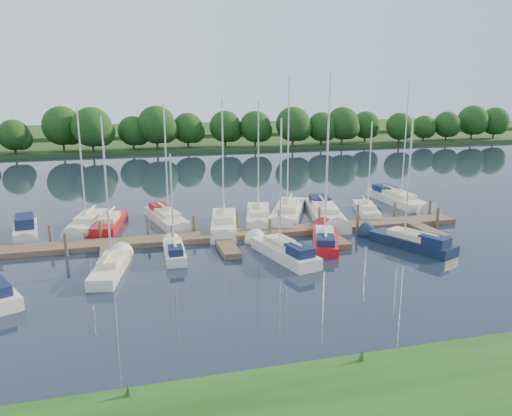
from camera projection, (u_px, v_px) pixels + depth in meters
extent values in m
plane|color=#171E2F|center=(244.00, 276.00, 30.33)|extent=(260.00, 260.00, 0.00)
cube|color=brown|center=(219.00, 236.00, 37.80)|extent=(40.00, 2.00, 0.40)
cube|color=brown|center=(109.00, 257.00, 32.97)|extent=(1.20, 4.00, 0.40)
cube|color=brown|center=(227.00, 248.00, 34.98)|extent=(1.20, 4.00, 0.40)
cube|color=brown|center=(333.00, 239.00, 36.99)|extent=(1.20, 4.00, 0.40)
cube|color=brown|center=(428.00, 231.00, 38.99)|extent=(1.20, 4.00, 0.40)
cylinder|color=#473D33|center=(51.00, 238.00, 35.89)|extent=(0.24, 0.24, 2.00)
cylinder|color=#473D33|center=(101.00, 234.00, 36.76)|extent=(0.24, 0.24, 2.00)
cylinder|color=#473D33|center=(148.00, 231.00, 37.62)|extent=(0.24, 0.24, 2.00)
cylinder|color=#473D33|center=(194.00, 228.00, 38.49)|extent=(0.24, 0.24, 2.00)
cylinder|color=#473D33|center=(238.00, 225.00, 39.36)|extent=(0.24, 0.24, 2.00)
cylinder|color=#473D33|center=(279.00, 222.00, 40.23)|extent=(0.24, 0.24, 2.00)
cylinder|color=#473D33|center=(319.00, 219.00, 41.09)|extent=(0.24, 0.24, 2.00)
cylinder|color=#473D33|center=(358.00, 216.00, 41.96)|extent=(0.24, 0.24, 2.00)
cylinder|color=#473D33|center=(394.00, 214.00, 42.83)|extent=(0.24, 0.24, 2.00)
cylinder|color=#473D33|center=(430.00, 211.00, 43.69)|extent=(0.24, 0.24, 2.00)
cylinder|color=#473D33|center=(66.00, 247.00, 33.77)|extent=(0.24, 0.24, 2.00)
cylinder|color=#473D33|center=(173.00, 239.00, 35.58)|extent=(0.24, 0.24, 2.00)
cylinder|color=#473D33|center=(270.00, 232.00, 37.39)|extent=(0.24, 0.24, 2.00)
cylinder|color=#473D33|center=(357.00, 225.00, 39.19)|extent=(0.24, 0.24, 2.00)
cylinder|color=#473D33|center=(437.00, 219.00, 41.00)|extent=(0.24, 0.24, 2.00)
cube|color=#213C17|center=(157.00, 143.00, 100.72)|extent=(180.00, 30.00, 0.60)
cube|color=#314E22|center=(150.00, 131.00, 124.11)|extent=(220.00, 40.00, 1.40)
cylinder|color=#38281C|center=(15.00, 151.00, 80.79)|extent=(0.36, 0.36, 2.39)
sphere|color=#0F350E|center=(13.00, 133.00, 80.11)|extent=(5.58, 5.58, 5.58)
sphere|color=#0F350E|center=(22.00, 138.00, 80.78)|extent=(3.99, 3.99, 3.99)
cylinder|color=#38281C|center=(60.00, 149.00, 83.93)|extent=(0.36, 0.36, 2.46)
sphere|color=#0F350E|center=(58.00, 131.00, 83.23)|extent=(5.73, 5.73, 5.73)
sphere|color=#0F350E|center=(66.00, 135.00, 83.92)|extent=(4.09, 4.09, 4.09)
cylinder|color=#38281C|center=(90.00, 149.00, 83.75)|extent=(0.36, 0.36, 2.26)
sphere|color=#0F350E|center=(89.00, 133.00, 83.10)|extent=(5.27, 5.27, 5.27)
sphere|color=#0F350E|center=(96.00, 137.00, 83.75)|extent=(3.77, 3.77, 3.77)
cylinder|color=#38281C|center=(126.00, 146.00, 85.57)|extent=(0.36, 0.36, 2.80)
sphere|color=#0F350E|center=(125.00, 126.00, 84.77)|extent=(6.54, 6.54, 6.54)
sphere|color=#0F350E|center=(134.00, 132.00, 85.52)|extent=(4.67, 4.67, 4.67)
cylinder|color=#38281C|center=(167.00, 144.00, 90.30)|extent=(0.36, 0.36, 2.49)
sphere|color=#0F350E|center=(166.00, 127.00, 89.59)|extent=(5.82, 5.82, 5.82)
sphere|color=#0F350E|center=(173.00, 132.00, 90.28)|extent=(4.16, 4.16, 4.16)
cylinder|color=#38281C|center=(187.00, 143.00, 91.12)|extent=(0.36, 0.36, 2.81)
sphere|color=#0F350E|center=(187.00, 124.00, 90.31)|extent=(6.56, 6.56, 6.56)
sphere|color=#0F350E|center=(194.00, 129.00, 91.07)|extent=(4.68, 4.68, 4.68)
cylinder|color=#38281C|center=(232.00, 145.00, 90.60)|extent=(0.36, 0.36, 2.15)
sphere|color=#0F350E|center=(231.00, 131.00, 89.99)|extent=(5.02, 5.02, 5.02)
sphere|color=#0F350E|center=(237.00, 134.00, 90.61)|extent=(3.58, 3.58, 3.58)
cylinder|color=#38281C|center=(255.00, 143.00, 94.50)|extent=(0.36, 0.36, 2.10)
sphere|color=#0F350E|center=(255.00, 129.00, 93.90)|extent=(4.89, 4.89, 4.89)
sphere|color=#0F350E|center=(260.00, 133.00, 94.52)|extent=(3.49, 3.49, 3.49)
cylinder|color=#38281C|center=(293.00, 142.00, 94.16)|extent=(0.36, 0.36, 2.46)
sphere|color=#0F350E|center=(293.00, 126.00, 93.46)|extent=(5.73, 5.73, 5.73)
sphere|color=#0F350E|center=(299.00, 130.00, 94.15)|extent=(4.09, 4.09, 4.09)
cylinder|color=#38281C|center=(319.00, 141.00, 96.06)|extent=(0.36, 0.36, 2.29)
sphere|color=#0F350E|center=(319.00, 127.00, 95.40)|extent=(5.34, 5.34, 5.34)
sphere|color=#0F350E|center=(324.00, 131.00, 96.06)|extent=(3.81, 3.81, 3.81)
cylinder|color=#38281C|center=(343.00, 140.00, 97.20)|extent=(0.36, 0.36, 2.65)
sphere|color=#0F350E|center=(344.00, 123.00, 96.44)|extent=(6.18, 6.18, 6.18)
sphere|color=#0F350E|center=(349.00, 128.00, 97.17)|extent=(4.41, 4.41, 4.41)
cylinder|color=#38281C|center=(363.00, 139.00, 99.50)|extent=(0.36, 0.36, 2.69)
sphere|color=#0F350E|center=(364.00, 122.00, 98.73)|extent=(6.29, 6.29, 6.29)
sphere|color=#0F350E|center=(369.00, 126.00, 99.46)|extent=(4.49, 4.49, 4.49)
cylinder|color=#38281C|center=(395.00, 140.00, 99.57)|extent=(0.36, 0.36, 2.12)
sphere|color=#0F350E|center=(396.00, 127.00, 98.96)|extent=(4.96, 4.96, 4.96)
sphere|color=#0F350E|center=(400.00, 130.00, 99.58)|extent=(3.54, 3.54, 3.54)
cylinder|color=#38281C|center=(418.00, 138.00, 102.34)|extent=(0.36, 0.36, 2.32)
sphere|color=#0F350E|center=(419.00, 124.00, 101.67)|extent=(5.41, 5.41, 5.41)
sphere|color=#0F350E|center=(423.00, 128.00, 102.33)|extent=(3.87, 3.87, 3.87)
cylinder|color=#38281C|center=(454.00, 138.00, 102.83)|extent=(0.36, 0.36, 2.14)
sphere|color=#0F350E|center=(455.00, 126.00, 102.22)|extent=(4.99, 4.99, 4.99)
sphere|color=#0F350E|center=(459.00, 129.00, 102.84)|extent=(3.57, 3.57, 3.57)
cylinder|color=#38281C|center=(470.00, 137.00, 103.40)|extent=(0.36, 0.36, 2.69)
sphere|color=#0F350E|center=(471.00, 121.00, 102.63)|extent=(6.27, 6.27, 6.27)
sphere|color=#0F350E|center=(476.00, 125.00, 103.36)|extent=(4.48, 4.48, 4.48)
cylinder|color=#38281C|center=(504.00, 137.00, 104.18)|extent=(0.36, 0.36, 2.39)
sphere|color=#0F350E|center=(506.00, 123.00, 103.49)|extent=(5.59, 5.59, 5.59)
sphere|color=#0F350E|center=(510.00, 127.00, 104.17)|extent=(3.99, 3.99, 3.99)
cube|color=silver|center=(26.00, 232.00, 38.87)|extent=(2.42, 5.26, 1.06)
cone|color=silver|center=(25.00, 241.00, 36.62)|extent=(1.05, 1.63, 0.84)
cube|color=#121D41|center=(25.00, 222.00, 38.68)|extent=(1.74, 2.95, 0.95)
cube|color=silver|center=(89.00, 224.00, 41.40)|extent=(3.23, 6.85, 1.03)
cone|color=silver|center=(77.00, 235.00, 38.19)|extent=(1.40, 2.46, 0.93)
cube|color=beige|center=(87.00, 217.00, 40.93)|extent=(2.00, 3.20, 0.47)
cylinder|color=silver|center=(82.00, 166.00, 39.60)|extent=(0.12, 0.12, 8.92)
cylinder|color=silver|center=(90.00, 210.00, 41.80)|extent=(0.74, 2.93, 0.10)
cylinder|color=silver|center=(90.00, 210.00, 41.80)|extent=(0.77, 2.62, 0.20)
cube|color=#A90F14|center=(111.00, 225.00, 40.88)|extent=(2.90, 6.38, 1.11)
cone|color=#A90F14|center=(102.00, 236.00, 37.89)|extent=(1.27, 2.28, 0.86)
cube|color=beige|center=(109.00, 218.00, 40.42)|extent=(1.81, 2.97, 0.51)
cylinder|color=silver|center=(105.00, 170.00, 39.18)|extent=(0.12, 0.12, 8.31)
cylinder|color=silver|center=(111.00, 210.00, 41.22)|extent=(0.64, 2.74, 0.10)
cylinder|color=silver|center=(111.00, 210.00, 41.22)|extent=(0.68, 2.46, 0.20)
cube|color=silver|center=(166.00, 220.00, 42.45)|extent=(3.33, 7.12, 1.09)
cone|color=silver|center=(179.00, 230.00, 39.48)|extent=(1.45, 2.55, 0.96)
cube|color=beige|center=(167.00, 213.00, 41.99)|extent=(2.06, 3.33, 0.50)
cube|color=maroon|center=(159.00, 207.00, 43.93)|extent=(1.75, 2.30, 0.55)
cylinder|color=silver|center=(166.00, 161.00, 40.65)|extent=(0.12, 0.12, 9.27)
cylinder|color=silver|center=(163.00, 206.00, 42.79)|extent=(0.75, 3.04, 0.10)
cylinder|color=silver|center=(163.00, 206.00, 42.79)|extent=(0.78, 2.73, 0.20)
cube|color=silver|center=(224.00, 225.00, 40.95)|extent=(3.37, 7.30, 1.23)
cone|color=silver|center=(224.00, 238.00, 37.53)|extent=(1.47, 2.62, 0.99)
cube|color=beige|center=(224.00, 217.00, 40.43)|extent=(2.09, 3.41, 0.56)
cylinder|color=silver|center=(223.00, 161.00, 39.01)|extent=(0.12, 0.12, 9.51)
cylinder|color=silver|center=(224.00, 208.00, 41.35)|extent=(0.74, 3.12, 0.10)
cylinder|color=silver|center=(224.00, 208.00, 41.35)|extent=(0.77, 2.80, 0.20)
cube|color=silver|center=(258.00, 217.00, 43.56)|extent=(3.71, 7.24, 1.03)
cone|color=silver|center=(258.00, 228.00, 40.16)|extent=(1.58, 2.61, 0.98)
cube|color=beige|center=(258.00, 211.00, 43.07)|extent=(2.24, 3.41, 0.47)
cylinder|color=silver|center=(258.00, 159.00, 41.66)|extent=(0.12, 0.12, 9.42)
cylinder|color=silver|center=(258.00, 204.00, 44.00)|extent=(0.92, 3.06, 0.10)
cylinder|color=silver|center=(258.00, 204.00, 44.00)|extent=(0.92, 2.75, 0.20)
cube|color=silver|center=(288.00, 214.00, 44.70)|extent=(5.61, 8.53, 1.25)
cone|color=silver|center=(283.00, 226.00, 40.71)|extent=(2.28, 3.13, 1.17)
cube|color=beige|center=(288.00, 206.00, 44.11)|extent=(3.16, 4.13, 0.57)
cylinder|color=silver|center=(288.00, 145.00, 42.44)|extent=(0.12, 0.12, 11.24)
cylinder|color=silver|center=(289.00, 198.00, 45.20)|extent=(1.66, 3.44, 0.10)
cylinder|color=silver|center=(289.00, 198.00, 45.20)|extent=(1.58, 3.11, 0.20)
cube|color=silver|center=(324.00, 214.00, 44.46)|extent=(4.26, 8.96, 1.14)
cone|color=silver|center=(333.00, 228.00, 40.26)|extent=(1.84, 3.22, 1.21)
cube|color=beige|center=(325.00, 208.00, 43.87)|extent=(2.62, 4.19, 0.52)
cube|color=#121D41|center=(320.00, 199.00, 46.61)|extent=(2.22, 2.90, 0.57)
cylinder|color=silver|center=(328.00, 143.00, 42.12)|extent=(0.12, 0.12, 11.67)
cylinder|color=silver|center=(323.00, 200.00, 45.03)|extent=(0.95, 3.82, 0.10)
cylinder|color=silver|center=(323.00, 200.00, 45.03)|extent=(0.95, 3.42, 0.20)
cube|color=silver|center=(366.00, 211.00, 45.56)|extent=(3.16, 5.94, 0.97)
cone|color=silver|center=(372.00, 219.00, 42.78)|extent=(1.34, 2.15, 0.80)
cube|color=beige|center=(367.00, 206.00, 45.14)|extent=(1.88, 2.81, 0.44)
cylinder|color=silver|center=(370.00, 165.00, 44.00)|extent=(0.12, 0.12, 7.72)
cylinder|color=silver|center=(365.00, 200.00, 45.90)|extent=(0.83, 2.50, 0.10)
cylinder|color=silver|center=(365.00, 200.00, 45.90)|extent=(0.84, 2.25, 0.20)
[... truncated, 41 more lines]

